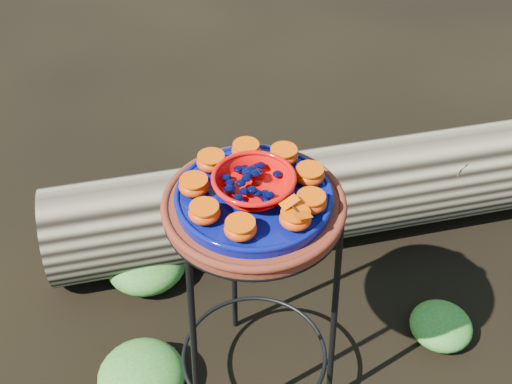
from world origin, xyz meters
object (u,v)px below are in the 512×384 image
object	(u,v)px
plant_stand	(254,310)
driftwood_log	(306,197)
red_bowl	(254,185)
terracotta_saucer	(254,207)
cobalt_plate	(254,197)

from	to	relation	value
plant_stand	driftwood_log	bearing A→B (deg)	57.91
red_bowl	driftwood_log	xyz separation A→B (m)	(0.35, 0.56, -0.61)
plant_stand	red_bowl	size ratio (longest dim) A/B	4.07
plant_stand	driftwood_log	xyz separation A→B (m)	(0.35, 0.56, -0.18)
terracotta_saucer	driftwood_log	size ratio (longest dim) A/B	0.23
plant_stand	red_bowl	distance (m)	0.43
terracotta_saucer	driftwood_log	bearing A→B (deg)	57.91
cobalt_plate	red_bowl	world-z (taller)	red_bowl
terracotta_saucer	cobalt_plate	bearing A→B (deg)	0.00
terracotta_saucer	plant_stand	bearing A→B (deg)	0.00
terracotta_saucer	red_bowl	xyz separation A→B (m)	(0.00, 0.00, 0.06)
plant_stand	driftwood_log	distance (m)	0.69
plant_stand	red_bowl	world-z (taller)	red_bowl
terracotta_saucer	red_bowl	distance (m)	0.06
cobalt_plate	driftwood_log	world-z (taller)	cobalt_plate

